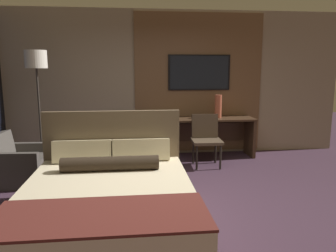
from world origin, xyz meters
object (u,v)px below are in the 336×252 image
bed (109,201)px  vase_tall (218,106)px  desk (201,130)px  tv (199,72)px  desk_chair (206,135)px  armchair_by_window (20,166)px  floor_lamp (37,70)px  vase_short (160,115)px

bed → vase_tall: bearing=55.0°
desk → tv: size_ratio=1.66×
desk → vase_tall: vase_tall is taller
desk_chair → tv: bearing=89.6°
desk → armchair_by_window: 3.23m
desk → desk_chair: (-0.03, -0.59, 0.01)m
tv → vase_tall: 0.76m
armchair_by_window → floor_lamp: size_ratio=0.39×
tv → armchair_by_window: (-3.00, -1.41, -1.35)m
armchair_by_window → vase_short: bearing=-59.9°
armchair_by_window → vase_tall: bearing=-67.7°
tv → desk_chair: size_ratio=1.36×
bed → armchair_by_window: (-1.41, 1.59, -0.04)m
bed → floor_lamp: floor_lamp is taller
armchair_by_window → vase_short: (2.21, 1.11, 0.57)m
bed → desk_chair: size_ratio=2.45×
desk → tv: (0.00, 0.24, 1.09)m
desk → tv: 1.12m
bed → tv: 3.64m
desk_chair → vase_short: bearing=147.4°
desk_chair → desk: bearing=88.7°
tv → floor_lamp: floor_lamp is taller
tv → vase_tall: size_ratio=2.77×
vase_tall → vase_short: (-1.12, -0.03, -0.14)m
bed → vase_tall: vase_tall is taller
floor_lamp → vase_short: (2.01, 0.62, -0.84)m
tv → vase_short: bearing=-159.4°
tv → vase_tall: tv is taller
tv → armchair_by_window: bearing=-154.8°
floor_lamp → vase_short: 2.27m
floor_lamp → vase_tall: floor_lamp is taller
vase_tall → vase_short: size_ratio=2.83×
tv → desk_chair: tv is taller
bed → floor_lamp: (-1.22, 2.08, 1.37)m
floor_lamp → tv: bearing=18.1°
floor_lamp → armchair_by_window: bearing=-111.4°
tv → vase_tall: (0.33, -0.27, -0.64)m
desk_chair → floor_lamp: size_ratio=0.45×
desk → desk_chair: 0.59m
bed → armchair_by_window: size_ratio=2.85×
bed → armchair_by_window: bearing=131.7°
bed → desk_chair: (1.55, 2.18, 0.23)m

